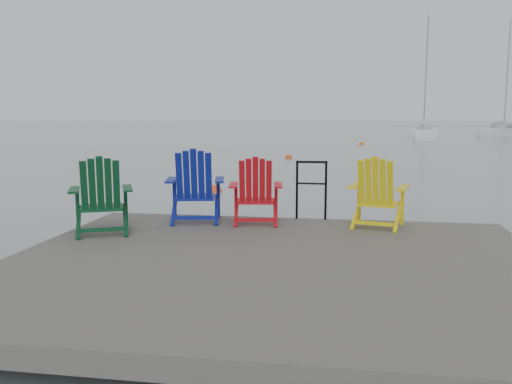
# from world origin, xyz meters

# --- Properties ---
(ground) EXTENTS (400.00, 400.00, 0.00)m
(ground) POSITION_xyz_m (0.00, 0.00, 0.00)
(ground) COLOR slate
(ground) RESTS_ON ground
(dock) EXTENTS (6.00, 5.00, 1.40)m
(dock) POSITION_xyz_m (0.00, 0.00, 0.35)
(dock) COLOR #2C2A27
(dock) RESTS_ON ground
(handrail) EXTENTS (0.48, 0.04, 0.90)m
(handrail) POSITION_xyz_m (0.25, 2.45, 1.04)
(handrail) COLOR black
(handrail) RESTS_ON dock
(chair_green) EXTENTS (1.01, 0.97, 1.03)m
(chair_green) POSITION_xyz_m (-2.47, 0.96, 1.02)
(chair_green) COLOR #0A3B1F
(chair_green) RESTS_ON dock
(chair_blue) EXTENTS (0.98, 0.92, 1.08)m
(chair_blue) POSITION_xyz_m (-1.45, 1.96, 1.04)
(chair_blue) COLOR navy
(chair_blue) RESTS_ON dock
(chair_red) EXTENTS (0.85, 0.80, 0.97)m
(chair_red) POSITION_xyz_m (-0.53, 1.97, 0.99)
(chair_red) COLOR #B80D15
(chair_red) RESTS_ON dock
(chair_yellow) EXTENTS (0.90, 0.85, 1.00)m
(chair_yellow) POSITION_xyz_m (1.21, 1.97, 1.00)
(chair_yellow) COLOR yellow
(chair_yellow) RESTS_ON dock
(sailboat_near) EXTENTS (3.09, 8.29, 11.21)m
(sailboat_near) POSITION_xyz_m (7.86, 45.38, 0.36)
(sailboat_near) COLOR silver
(sailboat_near) RESTS_ON ground
(sailboat_mid) EXTENTS (6.37, 8.51, 11.85)m
(sailboat_mid) POSITION_xyz_m (16.77, 53.37, 0.36)
(sailboat_mid) COLOR silver
(sailboat_mid) RESTS_ON ground
(buoy_a) EXTENTS (0.38, 0.38, 0.38)m
(buoy_a) POSITION_xyz_m (-2.74, 8.59, 0.00)
(buoy_a) COLOR #E73D0D
(buoy_a) RESTS_ON ground
(buoy_b) EXTENTS (0.35, 0.35, 0.35)m
(buoy_b) POSITION_xyz_m (-1.91, 20.47, 0.00)
(buoy_b) COLOR #C83F0B
(buoy_b) RESTS_ON ground
(buoy_d) EXTENTS (0.37, 0.37, 0.37)m
(buoy_d) POSITION_xyz_m (1.99, 33.61, 0.00)
(buoy_d) COLOR #D34F0C
(buoy_d) RESTS_ON ground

